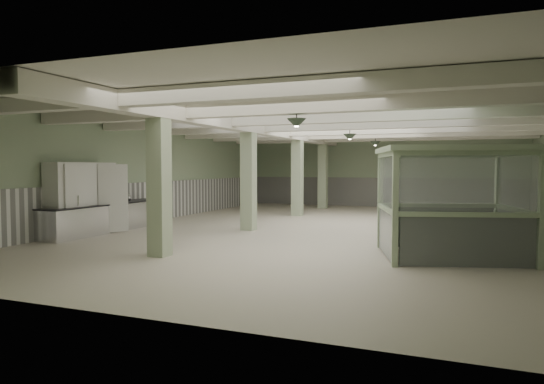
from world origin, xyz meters
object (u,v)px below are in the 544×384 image
at_px(prep_counter, 106,217).
at_px(filing_cabinet, 537,240).
at_px(guard_booth, 452,182).
at_px(walkin_cooler, 83,199).

height_order(prep_counter, filing_cabinet, filing_cabinet).
relative_size(prep_counter, guard_booth, 1.32).
xyz_separation_m(prep_counter, guard_booth, (10.32, -0.62, 1.26)).
xyz_separation_m(walkin_cooler, filing_cabinet, (12.10, -0.12, -0.55)).
bearing_deg(prep_counter, filing_cabinet, -5.01).
relative_size(prep_counter, filing_cabinet, 4.43).
relative_size(walkin_cooler, filing_cabinet, 2.16).
xyz_separation_m(prep_counter, filing_cabinet, (12.02, -1.05, 0.10)).
relative_size(walkin_cooler, guard_booth, 0.64).
relative_size(guard_booth, filing_cabinet, 3.36).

